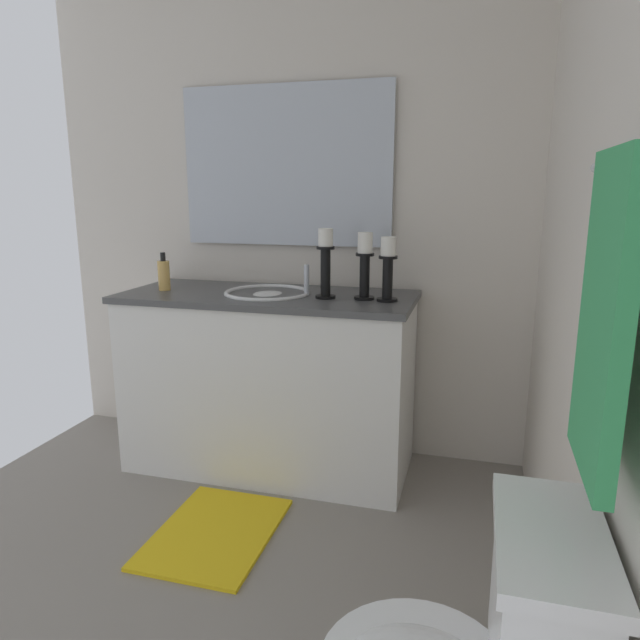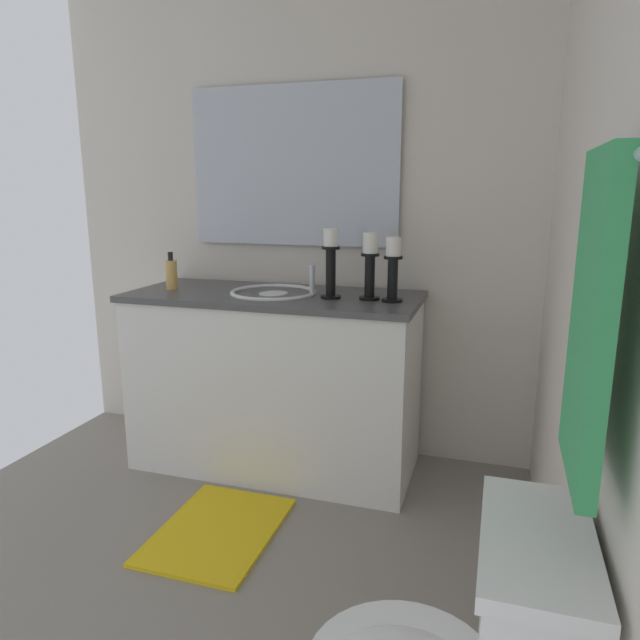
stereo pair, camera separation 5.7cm
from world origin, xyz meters
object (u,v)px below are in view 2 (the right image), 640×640
at_px(mirror, 293,166).
at_px(towel_bar, 621,159).
at_px(candle_holder_short, 370,264).
at_px(towel_near_vanity, 591,320).
at_px(vanity_cabinet, 275,381).
at_px(bath_mat, 218,530).
at_px(soap_bottle, 171,274).
at_px(candle_holder_mid, 331,262).
at_px(sink_basin, 274,301).
at_px(candle_holder_tall, 393,268).

height_order(mirror, towel_bar, mirror).
distance_m(candle_holder_short, towel_near_vanity, 1.60).
xyz_separation_m(vanity_cabinet, mirror, (-0.28, 0.00, 1.01)).
bearing_deg(towel_near_vanity, bath_mat, -126.14).
height_order(mirror, soap_bottle, mirror).
xyz_separation_m(towel_near_vanity, bath_mat, (-0.83, -1.14, -1.11)).
height_order(candle_holder_mid, towel_bar, towel_bar).
xyz_separation_m(vanity_cabinet, candle_holder_mid, (0.04, 0.29, 0.59)).
height_order(vanity_cabinet, candle_holder_mid, candle_holder_mid).
xyz_separation_m(sink_basin, bath_mat, (0.62, -0.00, -0.81)).
distance_m(candle_holder_tall, towel_bar, 1.59).
xyz_separation_m(candle_holder_tall, candle_holder_short, (-0.02, -0.10, 0.01)).
distance_m(mirror, towel_bar, 2.09).
height_order(mirror, towel_near_vanity, mirror).
height_order(towel_bar, bath_mat, towel_bar).
relative_size(sink_basin, towel_near_vanity, 0.75).
bearing_deg(mirror, sink_basin, 0.20).
bearing_deg(mirror, candle_holder_mid, 42.27).
relative_size(candle_holder_tall, towel_near_vanity, 0.52).
xyz_separation_m(soap_bottle, towel_near_vanity, (1.41, 1.65, 0.19)).
xyz_separation_m(candle_holder_mid, bath_mat, (0.59, -0.29, -1.01)).
bearing_deg(candle_holder_short, towel_bar, 25.91).
xyz_separation_m(mirror, towel_bar, (1.74, 1.16, -0.07)).
relative_size(candle_holder_tall, candle_holder_mid, 0.90).
xyz_separation_m(mirror, candle_holder_short, (0.30, 0.46, -0.43)).
distance_m(candle_holder_mid, towel_bar, 1.70).
bearing_deg(vanity_cabinet, towel_bar, 38.48).
bearing_deg(mirror, candle_holder_tall, 60.76).
height_order(soap_bottle, towel_bar, towel_bar).
bearing_deg(candle_holder_short, towel_near_vanity, 25.32).
relative_size(candle_holder_tall, bath_mat, 0.46).
bearing_deg(candle_holder_tall, soap_bottle, -89.55).
bearing_deg(towel_near_vanity, candle_holder_short, -154.68).
height_order(towel_near_vanity, bath_mat, towel_near_vanity).
xyz_separation_m(vanity_cabinet, soap_bottle, (0.04, -0.51, 0.50)).
distance_m(vanity_cabinet, mirror, 1.05).
relative_size(mirror, towel_near_vanity, 1.97).
height_order(mirror, candle_holder_tall, mirror).
bearing_deg(mirror, candle_holder_short, 57.04).
distance_m(towel_near_vanity, bath_mat, 1.80).
distance_m(vanity_cabinet, candle_holder_short, 0.74).
bearing_deg(candle_holder_tall, mirror, -119.24).
bearing_deg(towel_near_vanity, candle_holder_tall, -157.89).
bearing_deg(towel_near_vanity, sink_basin, -141.98).
height_order(vanity_cabinet, mirror, mirror).
height_order(candle_holder_tall, candle_holder_short, candle_holder_short).
bearing_deg(towel_bar, sink_basin, -141.55).
bearing_deg(candle_holder_short, mirror, -122.96).
relative_size(mirror, candle_holder_mid, 3.45).
height_order(sink_basin, towel_bar, towel_bar).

